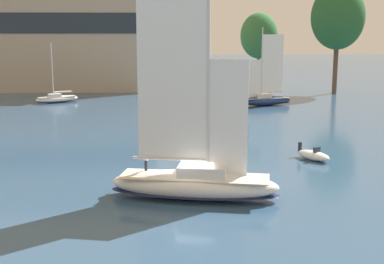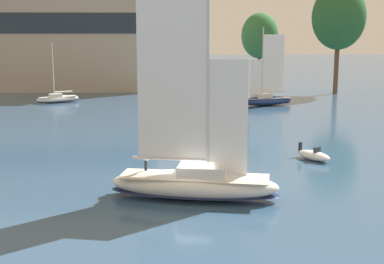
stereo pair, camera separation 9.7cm
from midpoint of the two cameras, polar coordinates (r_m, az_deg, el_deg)
The scene contains 8 objects.
ground_plane at distance 35.25m, azimuth 0.16°, elevation -7.09°, with size 400.00×400.00×0.00m, color #2D4C6B.
waterfront_building at distance 104.42m, azimuth -15.81°, elevation 10.69°, with size 43.92×18.29×22.33m.
tree_shore_left at distance 94.56m, azimuth 15.27°, elevation 11.74°, with size 8.92×8.92×18.37m.
tree_shore_center at distance 98.89m, azimuth 7.13°, elevation 10.14°, with size 6.72×6.72×13.83m.
sailboat_main at distance 34.90m, azimuth 0.19°, elevation -5.23°, with size 11.50×5.25×15.26m.
sailboat_moored_near_marina at distance 78.22m, azimuth 7.75°, elevation 3.49°, with size 8.42×4.19×11.16m.
sailboat_moored_far_slip at distance 83.10m, azimuth -14.25°, elevation 3.48°, with size 6.58×4.65×8.93m.
motor_tender at distance 46.32m, azimuth 12.77°, elevation -2.43°, with size 2.90×3.49×1.27m.
Camera 1 is at (-1.80, -33.47, 10.90)m, focal length 50.00 mm.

